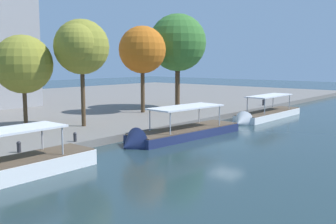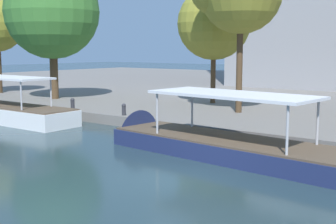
{
  "view_description": "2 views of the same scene",
  "coord_description": "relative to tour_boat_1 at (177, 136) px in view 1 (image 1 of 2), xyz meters",
  "views": [
    {
      "loc": [
        -26.32,
        -15.95,
        6.58
      ],
      "look_at": [
        -1.02,
        5.39,
        2.28
      ],
      "focal_mm": 40.75,
      "sensor_mm": 36.0,
      "label": 1
    },
    {
      "loc": [
        9.72,
        -12.68,
        4.58
      ],
      "look_at": [
        -3.1,
        4.25,
        1.69
      ],
      "focal_mm": 49.62,
      "sensor_mm": 36.0,
      "label": 2
    }
  ],
  "objects": [
    {
      "name": "mooring_bollard_1",
      "position": [
        24.0,
        3.67,
        0.8
      ],
      "size": [
        0.33,
        0.33,
        0.88
      ],
      "color": "#2D2D33",
      "rests_on": "dock_promenade"
    },
    {
      "name": "ground_plane",
      "position": [
        0.95,
        -4.45,
        -0.28
      ],
      "size": [
        220.0,
        220.0,
        0.0
      ],
      "primitive_type": "plane",
      "color": "#23383D"
    },
    {
      "name": "tree_4",
      "position": [
        -7.27,
        11.92,
        6.26
      ],
      "size": [
        5.31,
        5.31,
        8.48
      ],
      "color": "#4C3823",
      "rests_on": "dock_promenade"
    },
    {
      "name": "tour_boat_2",
      "position": [
        15.92,
        -0.49,
        0.02
      ],
      "size": [
        13.34,
        2.84,
        3.79
      ],
      "rotation": [
        0.0,
        0.0,
        3.13
      ],
      "color": "white",
      "rests_on": "ground_plane"
    },
    {
      "name": "tree_3",
      "position": [
        -3.46,
        8.52,
        7.69
      ],
      "size": [
        5.42,
        5.13,
        9.96
      ],
      "color": "#4C3823",
      "rests_on": "dock_promenade"
    },
    {
      "name": "mooring_bollard_2",
      "position": [
        -8.19,
        3.34,
        0.72
      ],
      "size": [
        0.27,
        0.27,
        0.73
      ],
      "color": "#2D2D33",
      "rests_on": "dock_promenade"
    },
    {
      "name": "tree_0",
      "position": [
        14.11,
        11.54,
        8.74
      ],
      "size": [
        7.49,
        7.49,
        12.32
      ],
      "color": "#4C3823",
      "rests_on": "dock_promenade"
    },
    {
      "name": "dock_promenade",
      "position": [
        0.95,
        30.35,
        0.02
      ],
      "size": [
        120.0,
        55.0,
        0.61
      ],
      "primitive_type": "cube",
      "color": "slate",
      "rests_on": "ground_plane"
    },
    {
      "name": "tree_1",
      "position": [
        7.53,
        11.43,
        7.96
      ],
      "size": [
        5.61,
        5.61,
        10.3
      ],
      "color": "#4C3823",
      "rests_on": "dock_promenade"
    },
    {
      "name": "mooring_bollard_0",
      "position": [
        -12.74,
        3.31,
        0.74
      ],
      "size": [
        0.29,
        0.29,
        0.77
      ],
      "color": "#2D2D33",
      "rests_on": "dock_promenade"
    },
    {
      "name": "tour_boat_1",
      "position": [
        0.0,
        0.0,
        0.0
      ],
      "size": [
        13.07,
        4.13,
        3.99
      ],
      "rotation": [
        0.0,
        0.0,
        3.05
      ],
      "color": "navy",
      "rests_on": "ground_plane"
    }
  ]
}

